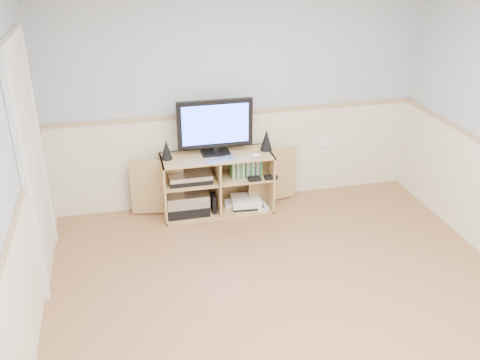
% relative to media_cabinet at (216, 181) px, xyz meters
% --- Properties ---
extents(room, '(4.04, 4.54, 2.54)m').
position_rel_media_cabinet_xyz_m(room, '(0.23, -1.93, 0.88)').
color(room, tan).
rests_on(room, ground).
extents(media_cabinet, '(1.82, 0.44, 0.65)m').
position_rel_media_cabinet_xyz_m(media_cabinet, '(0.00, 0.00, 0.00)').
color(media_cabinet, tan).
rests_on(media_cabinet, floor).
extents(monitor, '(0.78, 0.18, 0.58)m').
position_rel_media_cabinet_xyz_m(monitor, '(0.00, -0.01, 0.63)').
color(monitor, black).
rests_on(monitor, media_cabinet).
extents(speaker_left, '(0.11, 0.11, 0.21)m').
position_rel_media_cabinet_xyz_m(speaker_left, '(-0.51, -0.03, 0.42)').
color(speaker_left, black).
rests_on(speaker_left, media_cabinet).
extents(speaker_right, '(0.13, 0.13, 0.23)m').
position_rel_media_cabinet_xyz_m(speaker_right, '(0.54, -0.03, 0.43)').
color(speaker_right, black).
rests_on(speaker_right, media_cabinet).
extents(keyboard, '(0.33, 0.20, 0.01)m').
position_rel_media_cabinet_xyz_m(keyboard, '(0.01, -0.19, 0.32)').
color(keyboard, silver).
rests_on(keyboard, media_cabinet).
extents(mouse, '(0.10, 0.08, 0.04)m').
position_rel_media_cabinet_xyz_m(mouse, '(0.39, -0.19, 0.34)').
color(mouse, white).
rests_on(mouse, media_cabinet).
extents(av_components, '(0.52, 0.33, 0.47)m').
position_rel_media_cabinet_xyz_m(av_components, '(-0.31, -0.05, -0.11)').
color(av_components, black).
rests_on(av_components, media_cabinet).
extents(game_consoles, '(0.45, 0.30, 0.11)m').
position_rel_media_cabinet_xyz_m(game_consoles, '(0.30, -0.07, -0.26)').
color(game_consoles, white).
rests_on(game_consoles, media_cabinet).
extents(game_cases, '(0.33, 0.13, 0.19)m').
position_rel_media_cabinet_xyz_m(game_cases, '(0.31, -0.07, 0.15)').
color(game_cases, '#3F8C3F').
rests_on(game_cases, media_cabinet).
extents(wall_outlet, '(0.12, 0.03, 0.12)m').
position_rel_media_cabinet_xyz_m(wall_outlet, '(1.29, 0.18, 0.27)').
color(wall_outlet, white).
rests_on(wall_outlet, wall_back).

